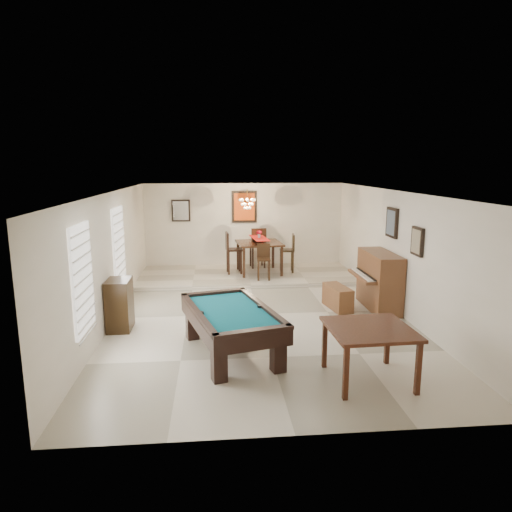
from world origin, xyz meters
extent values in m
cube|color=beige|center=(0.00, 0.00, -0.01)|extent=(6.00, 9.00, 0.02)
cube|color=silver|center=(0.00, 4.50, 1.30)|extent=(6.00, 0.04, 2.60)
cube|color=silver|center=(0.00, -4.50, 1.30)|extent=(6.00, 0.04, 2.60)
cube|color=silver|center=(-3.00, 0.00, 1.30)|extent=(0.04, 9.00, 2.60)
cube|color=silver|center=(3.00, 0.00, 1.30)|extent=(0.04, 9.00, 2.60)
cube|color=white|center=(0.00, 0.00, 2.60)|extent=(6.00, 9.00, 0.04)
cube|color=beige|center=(0.00, 3.25, 0.06)|extent=(6.00, 2.50, 0.12)
cube|color=white|center=(-2.97, -2.20, 1.40)|extent=(0.06, 1.00, 1.70)
cube|color=white|center=(-2.97, 0.60, 1.40)|extent=(0.06, 1.00, 1.70)
cube|color=brown|center=(1.79, 0.23, 0.25)|extent=(0.51, 0.96, 0.51)
cube|color=black|center=(-2.76, -0.65, 0.49)|extent=(0.44, 0.66, 0.99)
cube|color=#D84C14|center=(0.00, 4.46, 1.90)|extent=(0.75, 0.06, 0.95)
cube|color=white|center=(-1.90, 4.46, 1.80)|extent=(0.55, 0.06, 0.65)
cube|color=slate|center=(2.96, 0.30, 1.90)|extent=(0.06, 0.55, 0.65)
cube|color=gray|center=(2.96, -1.00, 1.70)|extent=(0.06, 0.45, 0.55)
camera|label=1|loc=(-0.91, -9.29, 3.14)|focal=32.00mm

